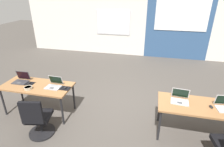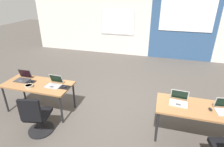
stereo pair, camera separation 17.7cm
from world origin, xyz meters
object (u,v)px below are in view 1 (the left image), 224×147
(laptop_near_right_inner, at_px, (180,99))
(chair_near_left_inner, at_px, (38,120))
(mouse_near_left_inner, at_px, (65,88))
(desk_near_right, at_px, (201,108))
(snack_bowl, at_px, (28,88))
(mouse_near_left_end, at_px, (29,83))
(laptop_near_left_end, at_px, (21,80))
(mouse_near_right_end, at_px, (211,107))
(laptop_near_left_inner, at_px, (54,85))
(desk_near_left, at_px, (37,88))

(laptop_near_right_inner, bearing_deg, chair_near_left_inner, -158.43)
(mouse_near_left_inner, bearing_deg, laptop_near_right_inner, 1.34)
(desk_near_right, height_order, snack_bowl, snack_bowl)
(mouse_near_left_end, height_order, laptop_near_right_inner, laptop_near_right_inner)
(laptop_near_left_end, height_order, laptop_near_right_inner, laptop_near_left_end)
(laptop_near_left_end, relative_size, mouse_near_left_end, 3.37)
(mouse_near_left_end, xyz_separation_m, laptop_near_right_inner, (3.32, 0.05, 0.03))
(desk_near_right, height_order, mouse_near_right_end, mouse_near_right_end)
(laptop_near_left_inner, bearing_deg, mouse_near_right_end, 0.15)
(mouse_near_right_end, bearing_deg, snack_bowl, -177.29)
(mouse_near_right_end, distance_m, mouse_near_left_inner, 2.95)
(desk_near_right, relative_size, laptop_near_left_inner, 4.76)
(laptop_near_left_inner, xyz_separation_m, chair_near_left_inner, (0.03, -0.76, -0.39))
(mouse_near_right_end, distance_m, mouse_near_left_end, 3.86)
(chair_near_left_inner, bearing_deg, desk_near_right, -178.38)
(mouse_near_right_end, relative_size, laptop_near_right_inner, 0.31)
(desk_near_left, distance_m, chair_near_left_inner, 0.90)
(mouse_near_right_end, distance_m, chair_near_left_inner, 3.30)
(chair_near_left_inner, bearing_deg, mouse_near_right_end, -179.44)
(mouse_near_left_inner, height_order, chair_near_left_inner, chair_near_left_inner)
(mouse_near_left_end, bearing_deg, mouse_near_right_end, -0.80)
(desk_near_left, relative_size, laptop_near_left_inner, 4.76)
(desk_near_left, bearing_deg, mouse_near_right_end, -0.41)
(desk_near_right, height_order, laptop_near_left_end, laptop_near_left_end)
(desk_near_right, xyz_separation_m, mouse_near_right_end, (0.15, -0.03, 0.08))
(desk_near_left, relative_size, desk_near_right, 1.00)
(laptop_near_left_end, bearing_deg, mouse_near_left_end, -14.64)
(desk_near_left, xyz_separation_m, laptop_near_left_inner, (0.42, 0.03, 0.11))
(mouse_near_left_inner, xyz_separation_m, mouse_near_left_end, (-0.91, 0.01, 0.00))
(desk_near_right, xyz_separation_m, laptop_near_left_end, (-3.95, 0.08, 0.11))
(desk_near_left, bearing_deg, chair_near_left_inner, -58.31)
(laptop_near_left_inner, distance_m, snack_bowl, 0.55)
(chair_near_left_inner, xyz_separation_m, mouse_near_left_end, (-0.66, 0.75, 0.36))
(laptop_near_right_inner, bearing_deg, mouse_near_right_end, -5.46)
(laptop_near_left_end, bearing_deg, mouse_near_left_inner, -5.09)
(mouse_near_left_inner, bearing_deg, mouse_near_right_end, -0.83)
(chair_near_left_inner, height_order, mouse_near_left_end, chair_near_left_inner)
(mouse_near_left_inner, distance_m, snack_bowl, 0.80)
(desk_near_left, height_order, chair_near_left_inner, chair_near_left_inner)
(snack_bowl, bearing_deg, desk_near_right, 3.24)
(laptop_near_right_inner, distance_m, snack_bowl, 3.19)
(mouse_near_left_inner, xyz_separation_m, laptop_near_right_inner, (2.41, 0.06, 0.03))
(mouse_near_left_inner, relative_size, laptop_near_right_inner, 0.28)
(mouse_near_right_end, xyz_separation_m, laptop_near_left_inner, (-3.23, 0.06, 0.03))
(laptop_near_left_inner, relative_size, laptop_near_left_end, 0.99)
(mouse_near_left_inner, height_order, laptop_near_right_inner, laptop_near_right_inner)
(mouse_near_left_inner, bearing_deg, laptop_near_left_inner, 176.33)
(laptop_near_right_inner, bearing_deg, mouse_near_left_inner, -173.82)
(desk_near_right, distance_m, mouse_near_right_end, 0.17)
(desk_near_right, height_order, laptop_near_right_inner, laptop_near_right_inner)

